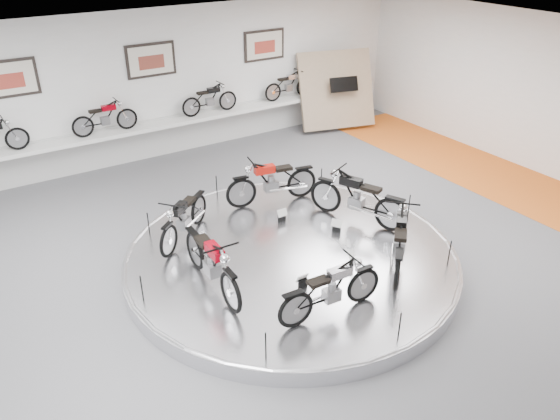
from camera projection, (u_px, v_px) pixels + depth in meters
floor at (300, 272)px, 10.48m from camera, size 16.00×16.00×0.00m
ceiling at (304, 62)px, 8.59m from camera, size 16.00×16.00×0.00m
wall_back at (153, 86)px, 14.71m from camera, size 16.00×0.00×16.00m
orange_carpet_strip at (522, 188)px, 13.73m from camera, size 2.40×12.60×0.01m
dado_band at (159, 137)px, 15.38m from camera, size 15.68×0.04×1.10m
display_platform at (291, 258)px, 10.63m from camera, size 6.40×6.40×0.30m
platform_rim at (291, 253)px, 10.57m from camera, size 6.40×6.40×0.10m
shelf at (161, 124)px, 14.96m from camera, size 11.00×0.55×0.10m
poster_left at (8, 79)px, 12.68m from camera, size 1.35×0.06×0.88m
poster_center at (151, 60)px, 14.35m from camera, size 1.35×0.06×0.88m
poster_right at (264, 45)px, 16.02m from camera, size 1.35×0.06×0.88m
display_panel at (336, 90)px, 17.08m from camera, size 2.56×1.52×2.30m
shelf_bike_b at (105, 120)px, 14.05m from camera, size 1.22×0.43×0.73m
shelf_bike_c at (210, 101)px, 15.48m from camera, size 1.22×0.43×0.73m
shelf_bike_d at (289, 87)px, 16.77m from camera, size 1.22×0.43×0.73m
bike_a at (358, 197)px, 11.38m from camera, size 1.39×2.02×1.12m
bike_b at (272, 181)px, 12.15m from camera, size 1.91×0.98×1.07m
bike_c at (184, 217)px, 10.76m from camera, size 1.66×1.51×0.98m
bike_d at (211, 261)px, 9.29m from camera, size 0.71×1.86×1.08m
bike_e at (331, 289)px, 8.69m from camera, size 1.68×0.67×0.97m
bike_f at (400, 240)px, 9.92m from camera, size 1.76×1.74×1.08m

